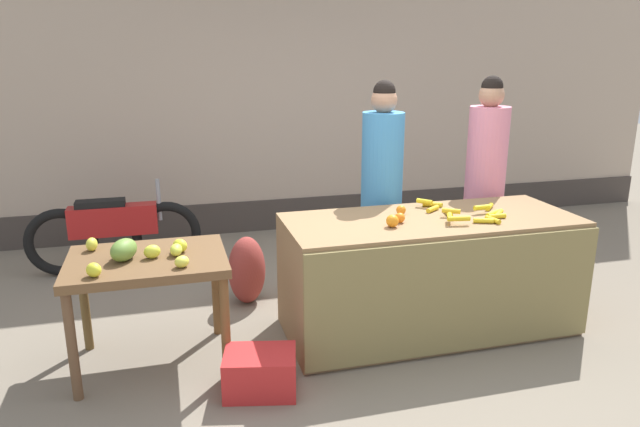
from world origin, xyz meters
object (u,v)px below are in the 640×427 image
at_px(vendor_woman_pink_shirt, 485,184).
at_px(produce_sack, 247,270).
at_px(vendor_woman_blue_shirt, 381,192).
at_px(produce_crate, 260,372).
at_px(parked_motorcycle, 114,231).

xyz_separation_m(vendor_woman_pink_shirt, produce_sack, (-2.07, 0.15, -0.64)).
relative_size(vendor_woman_blue_shirt, produce_crate, 4.14).
distance_m(vendor_woman_blue_shirt, parked_motorcycle, 2.57).
xyz_separation_m(vendor_woman_pink_shirt, parked_motorcycle, (-3.17, 1.20, -0.53)).
bearing_deg(produce_sack, parked_motorcycle, 136.30).
bearing_deg(produce_crate, vendor_woman_pink_shirt, 28.70).
height_order(vendor_woman_pink_shirt, produce_sack, vendor_woman_pink_shirt).
height_order(produce_crate, produce_sack, produce_sack).
relative_size(vendor_woman_blue_shirt, parked_motorcycle, 1.14).
relative_size(vendor_woman_blue_shirt, produce_sack, 3.18).
distance_m(parked_motorcycle, produce_sack, 1.53).
distance_m(vendor_woman_blue_shirt, produce_crate, 1.90).
bearing_deg(parked_motorcycle, produce_crate, -67.74).
height_order(parked_motorcycle, produce_sack, parked_motorcycle).
bearing_deg(vendor_woman_pink_shirt, produce_crate, -151.30).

